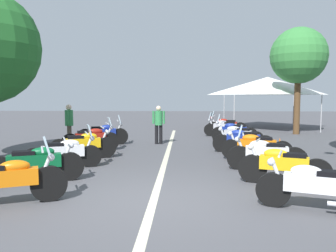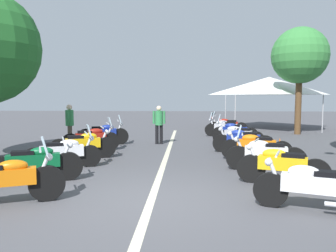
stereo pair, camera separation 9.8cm
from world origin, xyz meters
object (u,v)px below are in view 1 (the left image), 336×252
at_px(motorcycle_right_row_8, 226,125).
at_px(bystander_2, 69,122).
at_px(motorcycle_left_row_2, 64,152).
at_px(motorcycle_right_row_6, 233,131).
at_px(motorcycle_left_row_4, 91,138).
at_px(motorcycle_right_row_7, 224,127).
at_px(motorcycle_left_row_5, 103,133).
at_px(traffic_cone_1, 280,147).
at_px(motorcycle_right_row_1, 283,165).
at_px(motorcycle_right_row_4, 243,140).
at_px(motorcycle_right_row_5, 237,135).
at_px(event_tent, 268,86).
at_px(motorcycle_right_row_0, 316,186).
at_px(motorcycle_left_row_1, 35,163).
at_px(motorcycle_left_row_3, 84,144).
at_px(motorcycle_left_row_0, 6,180).
at_px(roadside_tree_1, 299,56).
at_px(motorcycle_right_row_2, 265,153).
at_px(motorcycle_right_row_3, 256,146).
at_px(bystander_1, 159,122).

xyz_separation_m(motorcycle_right_row_8, bystander_2, (-4.93, 6.80, 0.52)).
xyz_separation_m(motorcycle_left_row_2, motorcycle_right_row_6, (6.05, -5.50, 0.00)).
bearing_deg(motorcycle_left_row_4, motorcycle_right_row_7, 18.91).
xyz_separation_m(motorcycle_left_row_5, motorcycle_right_row_7, (3.09, -5.32, -0.01)).
bearing_deg(traffic_cone_1, motorcycle_right_row_8, 8.13).
bearing_deg(motorcycle_right_row_1, motorcycle_left_row_4, -18.60).
relative_size(motorcycle_left_row_4, motorcycle_right_row_4, 0.93).
relative_size(motorcycle_right_row_1, motorcycle_right_row_5, 0.99).
bearing_deg(traffic_cone_1, event_tent, -11.16).
bearing_deg(motorcycle_right_row_0, event_tent, -81.02).
relative_size(motorcycle_left_row_1, motorcycle_right_row_5, 1.06).
height_order(motorcycle_left_row_4, motorcycle_right_row_8, motorcycle_left_row_4).
xyz_separation_m(motorcycle_left_row_3, motorcycle_left_row_5, (3.20, 0.13, 0.01)).
xyz_separation_m(motorcycle_left_row_0, motorcycle_right_row_1, (1.68, -5.43, -0.02)).
height_order(motorcycle_right_row_8, roadside_tree_1, roadside_tree_1).
relative_size(motorcycle_left_row_4, traffic_cone_1, 3.24).
height_order(motorcycle_left_row_2, motorcycle_right_row_2, motorcycle_right_row_2).
xyz_separation_m(motorcycle_left_row_2, roadside_tree_1, (9.05, -9.23, 3.61)).
relative_size(motorcycle_right_row_4, bystander_2, 1.28).
bearing_deg(event_tent, motorcycle_right_row_2, 166.35).
height_order(motorcycle_right_row_5, motorcycle_right_row_6, motorcycle_right_row_6).
relative_size(motorcycle_left_row_5, roadside_tree_1, 0.37).
height_order(motorcycle_right_row_7, bystander_2, bystander_2).
xyz_separation_m(motorcycle_right_row_5, motorcycle_right_row_7, (3.30, 0.12, 0.01)).
relative_size(motorcycle_left_row_2, traffic_cone_1, 3.24).
distance_m(motorcycle_left_row_2, bystander_2, 4.35).
height_order(motorcycle_left_row_4, motorcycle_right_row_7, motorcycle_left_row_4).
height_order(motorcycle_right_row_0, motorcycle_right_row_8, motorcycle_right_row_8).
relative_size(motorcycle_left_row_3, bystander_2, 1.19).
bearing_deg(motorcycle_right_row_7, traffic_cone_1, 119.34).
bearing_deg(motorcycle_right_row_6, bystander_2, 24.40).
bearing_deg(motorcycle_left_row_3, event_tent, 30.80).
distance_m(motorcycle_right_row_4, event_tent, 10.18).
bearing_deg(motorcycle_right_row_8, motorcycle_right_row_3, 103.88).
bearing_deg(motorcycle_left_row_0, bystander_2, 76.05).
height_order(bystander_1, roadside_tree_1, roadside_tree_1).
relative_size(motorcycle_right_row_3, motorcycle_right_row_7, 1.04).
relative_size(motorcycle_left_row_4, bystander_1, 1.24).
distance_m(motorcycle_left_row_5, motorcycle_right_row_8, 7.09).
height_order(motorcycle_left_row_0, motorcycle_right_row_7, motorcycle_left_row_0).
height_order(motorcycle_left_row_4, motorcycle_right_row_0, motorcycle_left_row_4).
distance_m(motorcycle_right_row_0, motorcycle_right_row_5, 7.66).
relative_size(motorcycle_right_row_3, roadside_tree_1, 0.39).
height_order(motorcycle_right_row_0, motorcycle_right_row_1, motorcycle_right_row_1).
relative_size(motorcycle_right_row_6, motorcycle_right_row_7, 0.98).
relative_size(bystander_2, event_tent, 0.32).
bearing_deg(motorcycle_right_row_7, motorcycle_left_row_5, 47.03).
xyz_separation_m(motorcycle_left_row_4, motorcycle_right_row_5, (1.38, -5.49, -0.02)).
height_order(motorcycle_left_row_4, motorcycle_right_row_3, motorcycle_left_row_4).
distance_m(motorcycle_left_row_0, motorcycle_right_row_1, 5.68).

